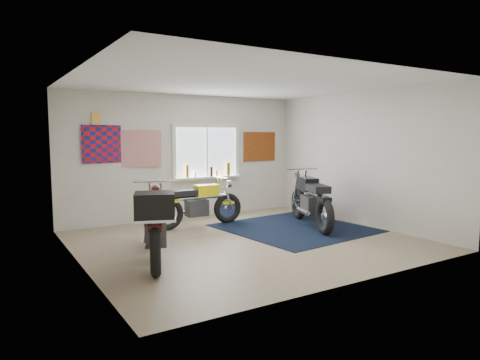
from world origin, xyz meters
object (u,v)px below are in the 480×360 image
navy_rug (294,228)px  maroon_tourer (155,223)px  black_chrome_bike (311,202)px  yellow_triumph (198,205)px

navy_rug → maroon_tourer: size_ratio=1.20×
navy_rug → black_chrome_bike: black_chrome_bike is taller
navy_rug → black_chrome_bike: bearing=-1.3°
black_chrome_bike → maroon_tourer: bearing=123.4°
black_chrome_bike → yellow_triumph: bearing=80.0°
yellow_triumph → black_chrome_bike: size_ratio=0.92×
navy_rug → black_chrome_bike: size_ratio=1.22×
yellow_triumph → black_chrome_bike: black_chrome_bike is taller
black_chrome_bike → navy_rug: bearing=109.9°
navy_rug → maroon_tourer: maroon_tourer is taller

